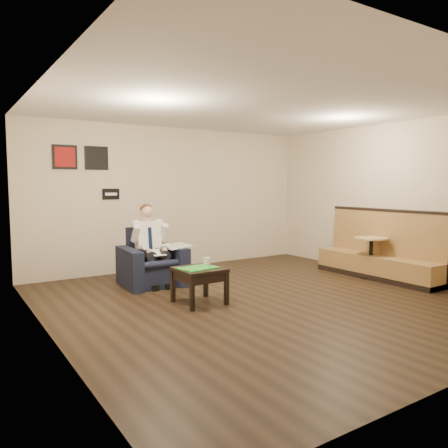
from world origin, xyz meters
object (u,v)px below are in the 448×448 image
armchair (152,257)px  side_table (199,286)px  cafe_table (371,258)px  seated_man (155,248)px  coffee_mug (206,261)px  smartphone (196,265)px  green_folder (198,268)px  banquette (378,244)px

armchair → side_table: armchair is taller
cafe_table → seated_man: bearing=157.0°
armchair → side_table: size_ratio=1.56×
armchair → coffee_mug: bearing=-73.6°
armchair → cafe_table: armchair is taller
coffee_mug → cafe_table: cafe_table is taller
seated_man → smartphone: bearing=-78.6°
seated_man → side_table: bearing=-82.1°
cafe_table → coffee_mug: bearing=173.9°
armchair → coffee_mug: 1.32m
armchair → smartphone: (0.14, -1.24, 0.04)m
armchair → cafe_table: 3.89m
smartphone → cafe_table: size_ratio=0.22×
green_folder → smartphone: green_folder is taller
green_folder → banquette: 3.57m
armchair → green_folder: 1.44m
smartphone → banquette: (3.48, -0.47, 0.09)m
banquette → coffee_mug: bearing=172.7°
green_folder → banquette: size_ratio=0.21×
seated_man → side_table: (0.10, -1.30, -0.39)m
side_table → green_folder: bearing=-145.5°
green_folder → coffee_mug: bearing=34.5°
green_folder → banquette: bearing=-4.3°
banquette → seated_man: bearing=156.4°
seated_man → coffee_mug: 1.20m
green_folder → side_table: bearing=34.5°
smartphone → armchair: bearing=105.8°
seated_man → green_folder: seated_man is taller
seated_man → cafe_table: size_ratio=1.76×
cafe_table → smartphone: bearing=173.4°
seated_man → cafe_table: (3.54, -1.50, -0.28)m
armchair → banquette: (3.62, -1.71, 0.14)m
seated_man → green_folder: (0.06, -1.32, -0.13)m
seated_man → side_table: size_ratio=2.08×
side_table → smartphone: smartphone is taller
seated_man → green_folder: bearing=-83.6°
side_table → green_folder: green_folder is taller
seated_man → banquette: size_ratio=0.54×
coffee_mug → banquette: size_ratio=0.05×
green_folder → smartphone: 0.22m
armchair → side_table: (0.09, -1.42, -0.22)m
side_table → banquette: bearing=-4.7°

